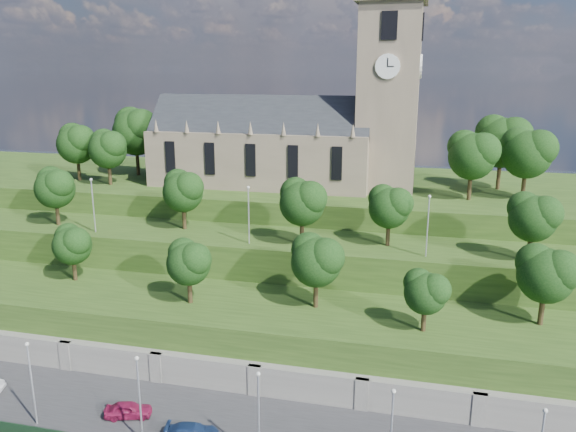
# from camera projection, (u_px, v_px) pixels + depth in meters

# --- Properties ---
(promenade) EXTENTS (160.00, 12.00, 2.00)m
(promenade) POSITION_uv_depth(u_px,v_px,m) (183.00, 429.00, 49.24)
(promenade) COLOR #2D2D30
(promenade) RESTS_ON ground
(retaining_wall) EXTENTS (160.00, 2.10, 5.00)m
(retaining_wall) POSITION_uv_depth(u_px,v_px,m) (208.00, 379.00, 54.48)
(retaining_wall) COLOR slate
(retaining_wall) RESTS_ON ground
(embankment_lower) EXTENTS (160.00, 12.00, 8.00)m
(embankment_lower) POSITION_uv_depth(u_px,v_px,m) (228.00, 337.00, 59.77)
(embankment_lower) COLOR #294517
(embankment_lower) RESTS_ON ground
(embankment_upper) EXTENTS (160.00, 10.00, 12.00)m
(embankment_upper) POSITION_uv_depth(u_px,v_px,m) (257.00, 282.00, 69.61)
(embankment_upper) COLOR #294517
(embankment_upper) RESTS_ON ground
(hilltop) EXTENTS (160.00, 32.00, 15.00)m
(hilltop) POSITION_uv_depth(u_px,v_px,m) (295.00, 226.00, 88.98)
(hilltop) COLOR #294517
(hilltop) RESTS_ON ground
(church) EXTENTS (38.60, 12.35, 27.60)m
(church) POSITION_uv_depth(u_px,v_px,m) (294.00, 134.00, 81.22)
(church) COLOR #70604E
(church) RESTS_ON hilltop
(trees_lower) EXTENTS (67.33, 8.60, 7.81)m
(trees_lower) POSITION_uv_depth(u_px,v_px,m) (286.00, 262.00, 56.61)
(trees_lower) COLOR black
(trees_lower) RESTS_ON embankment_lower
(trees_upper) EXTENTS (62.69, 8.14, 7.76)m
(trees_upper) POSITION_uv_depth(u_px,v_px,m) (273.00, 198.00, 65.50)
(trees_upper) COLOR black
(trees_upper) RESTS_ON embankment_upper
(trees_hilltop) EXTENTS (71.32, 16.27, 10.88)m
(trees_hilltop) POSITION_uv_depth(u_px,v_px,m) (303.00, 141.00, 80.51)
(trees_hilltop) COLOR black
(trees_hilltop) RESTS_ON hilltop
(lamp_posts_promenade) EXTENTS (60.36, 0.36, 7.72)m
(lamp_posts_promenade) POSITION_uv_depth(u_px,v_px,m) (139.00, 393.00, 45.02)
(lamp_posts_promenade) COLOR #B2B2B7
(lamp_posts_promenade) RESTS_ON promenade
(lamp_posts_upper) EXTENTS (40.36, 0.36, 6.83)m
(lamp_posts_upper) POSITION_uv_depth(u_px,v_px,m) (249.00, 210.00, 64.25)
(lamp_posts_upper) COLOR #B2B2B7
(lamp_posts_upper) RESTS_ON embankment_upper
(car_left) EXTENTS (4.38, 2.77, 1.39)m
(car_left) POSITION_uv_depth(u_px,v_px,m) (128.00, 410.00, 49.20)
(car_left) COLOR maroon
(car_left) RESTS_ON promenade
(car_right) EXTENTS (4.72, 2.66, 1.29)m
(car_right) POSITION_uv_depth(u_px,v_px,m) (193.00, 432.00, 46.27)
(car_right) COLOR navy
(car_right) RESTS_ON promenade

